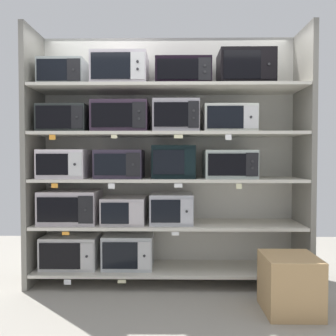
{
  "coord_description": "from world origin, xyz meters",
  "views": [
    {
      "loc": [
        0.05,
        -3.41,
        1.27
      ],
      "look_at": [
        0.0,
        0.0,
        1.16
      ],
      "focal_mm": 36.57,
      "sensor_mm": 36.0,
      "label": 1
    }
  ],
  "objects_px": {
    "shipping_carton": "(290,284)",
    "microwave_9": "(66,119)",
    "microwave_8": "(229,164)",
    "microwave_11": "(176,117)",
    "microwave_10": "(121,118)",
    "microwave_5": "(65,164)",
    "microwave_6": "(120,164)",
    "microwave_0": "(71,251)",
    "microwave_1": "(128,251)",
    "microwave_15": "(183,74)",
    "microwave_2": "(71,207)",
    "microwave_13": "(64,74)",
    "microwave_4": "(172,208)",
    "microwave_14": "(121,71)",
    "microwave_7": "(174,162)",
    "microwave_3": "(125,210)",
    "microwave_16": "(245,70)",
    "microwave_12": "(229,119)"
  },
  "relations": [
    {
      "from": "shipping_carton",
      "to": "microwave_9",
      "type": "bearing_deg",
      "value": 162.54
    },
    {
      "from": "microwave_8",
      "to": "microwave_11",
      "type": "height_order",
      "value": "microwave_11"
    },
    {
      "from": "microwave_9",
      "to": "microwave_10",
      "type": "bearing_deg",
      "value": 0.02
    },
    {
      "from": "microwave_5",
      "to": "microwave_6",
      "type": "distance_m",
      "value": 0.55
    },
    {
      "from": "microwave_0",
      "to": "microwave_1",
      "type": "height_order",
      "value": "microwave_1"
    },
    {
      "from": "microwave_10",
      "to": "microwave_11",
      "type": "height_order",
      "value": "microwave_11"
    },
    {
      "from": "microwave_5",
      "to": "microwave_9",
      "type": "distance_m",
      "value": 0.44
    },
    {
      "from": "microwave_15",
      "to": "microwave_1",
      "type": "bearing_deg",
      "value": -179.99
    },
    {
      "from": "microwave_0",
      "to": "microwave_5",
      "type": "bearing_deg",
      "value": 179.6
    },
    {
      "from": "microwave_5",
      "to": "microwave_2",
      "type": "bearing_deg",
      "value": -0.05
    },
    {
      "from": "microwave_1",
      "to": "microwave_13",
      "type": "distance_m",
      "value": 1.88
    },
    {
      "from": "microwave_4",
      "to": "microwave_14",
      "type": "height_order",
      "value": "microwave_14"
    },
    {
      "from": "microwave_7",
      "to": "microwave_9",
      "type": "bearing_deg",
      "value": -179.98
    },
    {
      "from": "microwave_10",
      "to": "microwave_13",
      "type": "relative_size",
      "value": 1.23
    },
    {
      "from": "microwave_2",
      "to": "microwave_14",
      "type": "bearing_deg",
      "value": -0.03
    },
    {
      "from": "microwave_13",
      "to": "microwave_14",
      "type": "xyz_separation_m",
      "value": [
        0.57,
        -0.0,
        0.02
      ]
    },
    {
      "from": "microwave_9",
      "to": "microwave_13",
      "type": "distance_m",
      "value": 0.45
    },
    {
      "from": "microwave_9",
      "to": "microwave_15",
      "type": "xyz_separation_m",
      "value": [
        1.17,
        0.0,
        0.45
      ]
    },
    {
      "from": "microwave_0",
      "to": "microwave_9",
      "type": "bearing_deg",
      "value": -179.88
    },
    {
      "from": "microwave_3",
      "to": "microwave_6",
      "type": "bearing_deg",
      "value": 179.86
    },
    {
      "from": "microwave_5",
      "to": "microwave_6",
      "type": "relative_size",
      "value": 1.0
    },
    {
      "from": "microwave_3",
      "to": "microwave_16",
      "type": "bearing_deg",
      "value": -0.01
    },
    {
      "from": "microwave_15",
      "to": "microwave_4",
      "type": "bearing_deg",
      "value": 179.99
    },
    {
      "from": "microwave_3",
      "to": "microwave_7",
      "type": "relative_size",
      "value": 1.0
    },
    {
      "from": "microwave_9",
      "to": "microwave_15",
      "type": "distance_m",
      "value": 1.25
    },
    {
      "from": "microwave_6",
      "to": "microwave_13",
      "type": "xyz_separation_m",
      "value": [
        -0.56,
        -0.0,
        0.89
      ]
    },
    {
      "from": "microwave_6",
      "to": "microwave_10",
      "type": "relative_size",
      "value": 0.85
    },
    {
      "from": "microwave_3",
      "to": "shipping_carton",
      "type": "relative_size",
      "value": 0.91
    },
    {
      "from": "microwave_5",
      "to": "microwave_10",
      "type": "height_order",
      "value": "microwave_10"
    },
    {
      "from": "microwave_8",
      "to": "microwave_9",
      "type": "relative_size",
      "value": 1.06
    },
    {
      "from": "microwave_14",
      "to": "microwave_15",
      "type": "relative_size",
      "value": 1.0
    },
    {
      "from": "microwave_7",
      "to": "microwave_14",
      "type": "bearing_deg",
      "value": -179.97
    },
    {
      "from": "microwave_7",
      "to": "microwave_14",
      "type": "relative_size",
      "value": 0.79
    },
    {
      "from": "microwave_5",
      "to": "microwave_7",
      "type": "height_order",
      "value": "microwave_7"
    },
    {
      "from": "microwave_7",
      "to": "microwave_10",
      "type": "distance_m",
      "value": 0.68
    },
    {
      "from": "microwave_14",
      "to": "microwave_5",
      "type": "bearing_deg",
      "value": 179.97
    },
    {
      "from": "microwave_5",
      "to": "microwave_13",
      "type": "bearing_deg",
      "value": -178.34
    },
    {
      "from": "microwave_8",
      "to": "microwave_16",
      "type": "distance_m",
      "value": 0.94
    },
    {
      "from": "microwave_2",
      "to": "microwave_10",
      "type": "height_order",
      "value": "microwave_10"
    },
    {
      "from": "microwave_7",
      "to": "microwave_12",
      "type": "bearing_deg",
      "value": -0.03
    },
    {
      "from": "microwave_2",
      "to": "microwave_5",
      "type": "height_order",
      "value": "microwave_5"
    },
    {
      "from": "microwave_2",
      "to": "microwave_13",
      "type": "bearing_deg",
      "value": -179.79
    },
    {
      "from": "microwave_10",
      "to": "microwave_12",
      "type": "distance_m",
      "value": 1.07
    },
    {
      "from": "microwave_4",
      "to": "microwave_9",
      "type": "distance_m",
      "value": 1.38
    },
    {
      "from": "microwave_6",
      "to": "microwave_15",
      "type": "relative_size",
      "value": 0.86
    },
    {
      "from": "microwave_10",
      "to": "microwave_6",
      "type": "bearing_deg",
      "value": 179.41
    },
    {
      "from": "microwave_0",
      "to": "microwave_8",
      "type": "height_order",
      "value": "microwave_8"
    },
    {
      "from": "microwave_5",
      "to": "microwave_15",
      "type": "distance_m",
      "value": 1.48
    },
    {
      "from": "microwave_10",
      "to": "microwave_15",
      "type": "xyz_separation_m",
      "value": [
        0.61,
        0.0,
        0.43
      ]
    },
    {
      "from": "microwave_14",
      "to": "microwave_16",
      "type": "relative_size",
      "value": 1.02
    }
  ]
}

